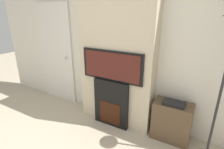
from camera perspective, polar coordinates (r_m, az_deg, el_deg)
wall_back at (r=2.92m, az=3.22°, el=10.11°), size 6.00×0.06×2.70m
chimney_breast at (r=2.76m, az=1.54°, el=9.58°), size 1.26×0.30×2.70m
fireplace at (r=2.96m, az=-0.01°, el=-9.24°), size 0.61×0.15×0.81m
television at (r=2.70m, az=-0.03°, el=2.87°), size 1.03×0.07×0.48m
media_stand at (r=2.84m, az=18.90°, el=-14.14°), size 0.55×0.31×0.65m
entry_door at (r=3.84m, az=-17.84°, el=6.37°), size 0.89×0.09×2.02m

